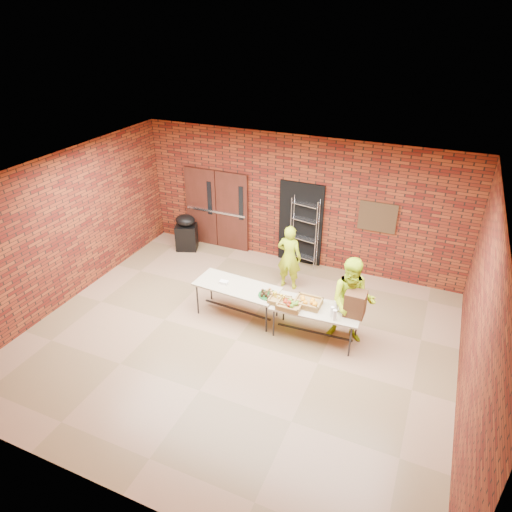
{
  "coord_description": "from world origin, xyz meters",
  "views": [
    {
      "loc": [
        3.14,
        -6.25,
        5.73
      ],
      "look_at": [
        -0.19,
        1.4,
        1.13
      ],
      "focal_mm": 32.0,
      "sensor_mm": 36.0,
      "label": 1
    }
  ],
  "objects_px": {
    "covered_grill": "(186,232)",
    "volunteer_man": "(352,301)",
    "volunteer_woman": "(289,257)",
    "table_left": "(237,288)",
    "table_right": "(316,310)",
    "coffee_dispenser": "(355,304)",
    "wire_rack": "(304,233)"
  },
  "relations": [
    {
      "from": "table_right",
      "to": "volunteer_woman",
      "type": "distance_m",
      "value": 1.89
    },
    {
      "from": "volunteer_man",
      "to": "table_left",
      "type": "bearing_deg",
      "value": 174.02
    },
    {
      "from": "coffee_dispenser",
      "to": "covered_grill",
      "type": "height_order",
      "value": "coffee_dispenser"
    },
    {
      "from": "table_right",
      "to": "volunteer_woman",
      "type": "relative_size",
      "value": 1.12
    },
    {
      "from": "volunteer_woman",
      "to": "volunteer_man",
      "type": "relative_size",
      "value": 0.87
    },
    {
      "from": "volunteer_woman",
      "to": "volunteer_man",
      "type": "xyz_separation_m",
      "value": [
        1.72,
        -1.32,
        0.11
      ]
    },
    {
      "from": "wire_rack",
      "to": "coffee_dispenser",
      "type": "distance_m",
      "value": 3.12
    },
    {
      "from": "table_right",
      "to": "coffee_dispenser",
      "type": "bearing_deg",
      "value": 3.44
    },
    {
      "from": "volunteer_man",
      "to": "coffee_dispenser",
      "type": "bearing_deg",
      "value": -67.22
    },
    {
      "from": "volunteer_woman",
      "to": "wire_rack",
      "type": "bearing_deg",
      "value": -89.53
    },
    {
      "from": "wire_rack",
      "to": "table_right",
      "type": "distance_m",
      "value": 2.85
    },
    {
      "from": "table_left",
      "to": "covered_grill",
      "type": "xyz_separation_m",
      "value": [
        -2.51,
        2.15,
        -0.17
      ]
    },
    {
      "from": "coffee_dispenser",
      "to": "volunteer_man",
      "type": "height_order",
      "value": "volunteer_man"
    },
    {
      "from": "coffee_dispenser",
      "to": "table_right",
      "type": "bearing_deg",
      "value": -173.76
    },
    {
      "from": "coffee_dispenser",
      "to": "volunteer_woman",
      "type": "distance_m",
      "value": 2.33
    },
    {
      "from": "wire_rack",
      "to": "covered_grill",
      "type": "distance_m",
      "value": 3.16
    },
    {
      "from": "table_left",
      "to": "covered_grill",
      "type": "height_order",
      "value": "covered_grill"
    },
    {
      "from": "wire_rack",
      "to": "covered_grill",
      "type": "xyz_separation_m",
      "value": [
        -3.11,
        -0.4,
        -0.4
      ]
    },
    {
      "from": "table_right",
      "to": "covered_grill",
      "type": "distance_m",
      "value": 4.76
    },
    {
      "from": "covered_grill",
      "to": "volunteer_man",
      "type": "xyz_separation_m",
      "value": [
        4.83,
        -2.0,
        0.39
      ]
    },
    {
      "from": "table_right",
      "to": "volunteer_woman",
      "type": "bearing_deg",
      "value": 122.92
    },
    {
      "from": "wire_rack",
      "to": "volunteer_woman",
      "type": "distance_m",
      "value": 1.09
    },
    {
      "from": "covered_grill",
      "to": "volunteer_man",
      "type": "relative_size",
      "value": 0.56
    },
    {
      "from": "table_right",
      "to": "covered_grill",
      "type": "relative_size",
      "value": 1.75
    },
    {
      "from": "table_left",
      "to": "volunteer_man",
      "type": "bearing_deg",
      "value": 7.17
    },
    {
      "from": "wire_rack",
      "to": "coffee_dispenser",
      "type": "xyz_separation_m",
      "value": [
        1.81,
        -2.54,
        0.04
      ]
    },
    {
      "from": "table_right",
      "to": "volunteer_woman",
      "type": "height_order",
      "value": "volunteer_woman"
    },
    {
      "from": "wire_rack",
      "to": "volunteer_man",
      "type": "distance_m",
      "value": 2.96
    },
    {
      "from": "volunteer_woman",
      "to": "volunteer_man",
      "type": "bearing_deg",
      "value": 142.56
    },
    {
      "from": "coffee_dispenser",
      "to": "covered_grill",
      "type": "xyz_separation_m",
      "value": [
        -4.92,
        2.14,
        -0.45
      ]
    },
    {
      "from": "wire_rack",
      "to": "covered_grill",
      "type": "bearing_deg",
      "value": -161.66
    },
    {
      "from": "wire_rack",
      "to": "volunteer_man",
      "type": "bearing_deg",
      "value": -43.26
    }
  ]
}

